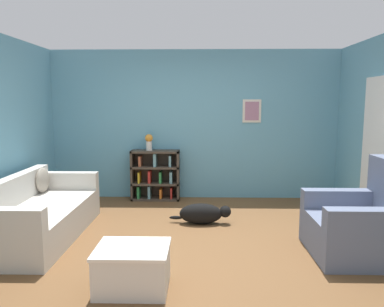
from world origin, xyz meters
The scene contains 8 objects.
ground_plane centered at (0.00, 0.00, 0.00)m, with size 14.00×14.00×0.00m, color brown.
wall_back centered at (0.00, 2.25, 1.30)m, with size 5.60×0.13×2.60m.
couch centered at (-1.97, 0.16, 0.28)m, with size 0.93×2.08×0.77m.
bookshelf centered at (-0.68, 2.05, 0.43)m, with size 0.84×0.29×0.87m.
recliner_chair centered at (1.93, -0.30, 0.36)m, with size 0.99×1.01×1.08m.
coffee_table centered at (-0.51, -1.13, 0.21)m, with size 0.67×0.55×0.40m.
dog centered at (0.14, 0.74, 0.15)m, with size 0.88×0.26×0.29m.
vase centered at (-0.78, 2.03, 1.03)m, with size 0.14×0.14×0.28m.
Camera 1 is at (0.11, -4.37, 1.72)m, focal length 35.00 mm.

